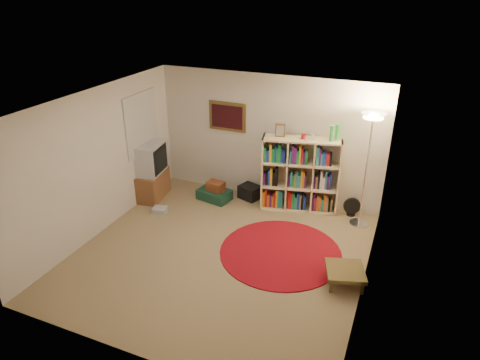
# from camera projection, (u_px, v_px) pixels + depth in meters

# --- Properties ---
(room) EXTENTS (4.54, 4.54, 2.54)m
(room) POSITION_uv_depth(u_px,v_px,m) (217.00, 183.00, 6.49)
(room) COLOR #947B56
(room) RESTS_ON ground
(bookshelf) EXTENTS (1.50, 0.73, 1.73)m
(bookshelf) POSITION_uv_depth(u_px,v_px,m) (299.00, 175.00, 8.07)
(bookshelf) COLOR #FFE0AA
(bookshelf) RESTS_ON ground
(floor_lamp) EXTENTS (0.46, 0.46, 2.09)m
(floor_lamp) POSITION_uv_depth(u_px,v_px,m) (371.00, 134.00, 7.07)
(floor_lamp) COLOR white
(floor_lamp) RESTS_ON ground
(floor_fan) EXTENTS (0.32, 0.21, 0.36)m
(floor_fan) POSITION_uv_depth(u_px,v_px,m) (352.00, 207.00, 8.03)
(floor_fan) COLOR black
(floor_fan) RESTS_ON ground
(tv_stand) EXTENTS (0.66, 0.87, 1.16)m
(tv_stand) POSITION_uv_depth(u_px,v_px,m) (149.00, 172.00, 8.57)
(tv_stand) COLOR brown
(tv_stand) RESTS_ON ground
(dvd_box) EXTENTS (0.32, 0.28, 0.09)m
(dvd_box) POSITION_uv_depth(u_px,v_px,m) (160.00, 210.00, 8.21)
(dvd_box) COLOR silver
(dvd_box) RESTS_ON ground
(suitcase) EXTENTS (0.71, 0.53, 0.21)m
(suitcase) POSITION_uv_depth(u_px,v_px,m) (214.00, 195.00, 8.66)
(suitcase) COLOR #163E2D
(suitcase) RESTS_ON ground
(wicker_basket) EXTENTS (0.36, 0.28, 0.19)m
(wicker_basket) POSITION_uv_depth(u_px,v_px,m) (216.00, 186.00, 8.55)
(wicker_basket) COLOR brown
(wicker_basket) RESTS_ON suitcase
(duffel_bag) EXTENTS (0.48, 0.44, 0.27)m
(duffel_bag) POSITION_uv_depth(u_px,v_px,m) (250.00, 192.00, 8.69)
(duffel_bag) COLOR black
(duffel_bag) RESTS_ON ground
(red_rug) EXTENTS (1.99, 1.99, 0.02)m
(red_rug) POSITION_uv_depth(u_px,v_px,m) (280.00, 252.00, 7.01)
(red_rug) COLOR maroon
(red_rug) RESTS_ON ground
(side_table) EXTENTS (0.69, 0.69, 0.25)m
(side_table) POSITION_uv_depth(u_px,v_px,m) (345.00, 271.00, 6.22)
(side_table) COLOR #52401C
(side_table) RESTS_ON ground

